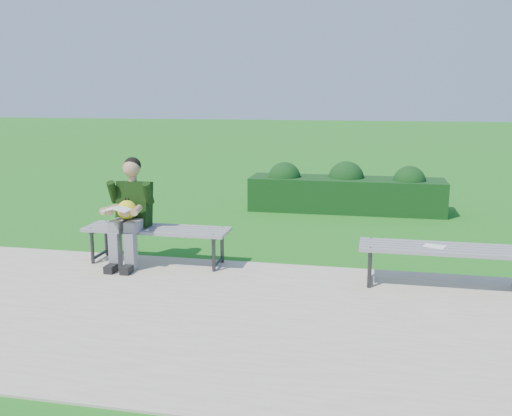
{
  "coord_description": "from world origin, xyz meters",
  "views": [
    {
      "loc": [
        1.25,
        -6.72,
        2.09
      ],
      "look_at": [
        -0.13,
        -0.16,
        0.75
      ],
      "focal_mm": 40.0,
      "sensor_mm": 36.0,
      "label": 1
    }
  ],
  "objects": [
    {
      "name": "bench_right",
      "position": [
        2.02,
        -0.49,
        0.42
      ],
      "size": [
        1.8,
        0.5,
        0.46
      ],
      "color": "gray",
      "rests_on": "walkway"
    },
    {
      "name": "ground",
      "position": [
        0.0,
        0.0,
        0.0
      ],
      "size": [
        80.0,
        80.0,
        0.0
      ],
      "color": "#3B7C1C",
      "rests_on": "ground"
    },
    {
      "name": "walkway",
      "position": [
        0.0,
        -1.75,
        0.01
      ],
      "size": [
        30.0,
        3.5,
        0.02
      ],
      "color": "#AEA294",
      "rests_on": "ground"
    },
    {
      "name": "seated_boy",
      "position": [
        -1.65,
        -0.37,
        0.71
      ],
      "size": [
        0.56,
        0.76,
        1.31
      ],
      "color": "slate",
      "rests_on": "walkway"
    },
    {
      "name": "bench_left",
      "position": [
        -1.35,
        -0.28,
        0.42
      ],
      "size": [
        1.8,
        0.5,
        0.46
      ],
      "color": "gray",
      "rests_on": "walkway"
    },
    {
      "name": "hedge",
      "position": [
        0.74,
        3.56,
        0.37
      ],
      "size": [
        3.47,
        0.89,
        0.9
      ],
      "color": "#0D3912",
      "rests_on": "ground"
    },
    {
      "name": "paper_sheet",
      "position": [
        1.92,
        -0.49,
        0.47
      ],
      "size": [
        0.26,
        0.22,
        0.01
      ],
      "color": "white",
      "rests_on": "bench_right"
    }
  ]
}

